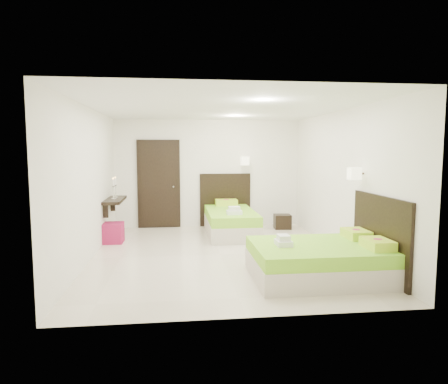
{
  "coord_description": "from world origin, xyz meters",
  "views": [
    {
      "loc": [
        -0.76,
        -6.98,
        1.87
      ],
      "look_at": [
        0.1,
        0.3,
        1.1
      ],
      "focal_mm": 32.0,
      "sensor_mm": 36.0,
      "label": 1
    }
  ],
  "objects": [
    {
      "name": "nightstand",
      "position": [
        1.73,
        2.19,
        0.17
      ],
      "size": [
        0.4,
        0.36,
        0.34
      ],
      "primitive_type": "cube",
      "rotation": [
        0.0,
        0.0,
        -0.06
      ],
      "color": "black",
      "rests_on": "ground"
    },
    {
      "name": "door",
      "position": [
        -1.2,
        2.7,
        1.05
      ],
      "size": [
        1.02,
        0.15,
        2.14
      ],
      "color": "black",
      "rests_on": "ground"
    },
    {
      "name": "bed_double",
      "position": [
        1.37,
        -1.48,
        0.29
      ],
      "size": [
        1.93,
        1.64,
        1.59
      ],
      "color": "beige",
      "rests_on": "ground"
    },
    {
      "name": "floor",
      "position": [
        0.0,
        0.0,
        0.0
      ],
      "size": [
        5.5,
        5.5,
        0.0
      ],
      "primitive_type": "plane",
      "color": "beige",
      "rests_on": "ground"
    },
    {
      "name": "bed_single",
      "position": [
        0.42,
        1.79,
        0.31
      ],
      "size": [
        1.25,
        2.08,
        1.71
      ],
      "color": "beige",
      "rests_on": "ground"
    },
    {
      "name": "ottoman",
      "position": [
        -2.07,
        1.17,
        0.2
      ],
      "size": [
        0.42,
        0.42,
        0.41
      ],
      "primitive_type": "cube",
      "rotation": [
        0.0,
        0.0,
        -0.03
      ],
      "color": "maroon",
      "rests_on": "ground"
    },
    {
      "name": "console_shelf",
      "position": [
        -2.08,
        1.6,
        0.82
      ],
      "size": [
        0.35,
        1.2,
        0.78
      ],
      "color": "black",
      "rests_on": "ground"
    }
  ]
}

